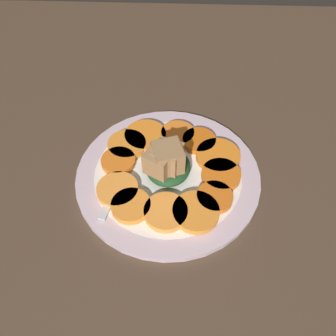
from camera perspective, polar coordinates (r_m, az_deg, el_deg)
The scene contains 16 objects.
table_slab at distance 53.14cm, azimuth 0.00°, elevation -2.10°, with size 120.00×120.00×2.00cm, color #4C3828.
plate at distance 51.93cm, azimuth 0.00°, elevation -1.10°, with size 28.94×28.94×1.05cm.
carrot_slice_0 at distance 56.39cm, azimuth 1.69°, elevation 5.99°, with size 5.69×5.69×1.05cm, color orange.
carrot_slice_1 at distance 56.17cm, azimuth -3.95°, elevation 5.64°, with size 7.06×7.06×1.05cm, color orange.
carrot_slice_2 at distance 54.99cm, azimuth -7.15°, elevation 4.03°, with size 6.40×6.40×1.05cm, color orange.
carrot_slice_3 at distance 52.80cm, azimuth -8.64°, elevation 1.19°, with size 5.47×5.47×1.05cm, color orange.
carrot_slice_4 at distance 49.38cm, azimuth -8.76°, elevation -3.75°, with size 6.24×6.24×1.05cm, color #F99438.
carrot_slice_5 at distance 47.54cm, azimuth -6.47°, elevation -6.54°, with size 5.75×5.75×1.05cm, color orange.
carrot_slice_6 at distance 46.71cm, azimuth -0.89°, elevation -7.63°, with size 6.27×6.27×1.05cm, color orange.
carrot_slice_7 at distance 46.87cm, azimuth 4.87°, elevation -7.61°, with size 6.71×6.71×1.05cm, color orange.
carrot_slice_8 at distance 48.53cm, azimuth 8.12°, elevation -5.04°, with size 5.34×5.34×1.05cm, color orange.
carrot_slice_9 at distance 51.13cm, azimuth 9.22°, elevation -1.18°, with size 6.07×6.07×1.05cm, color orange.
carrot_slice_10 at distance 53.54cm, azimuth 8.71°, elevation 2.10°, with size 7.13×7.13×1.05cm, color orange.
carrot_slice_11 at distance 55.43cm, azimuth 5.42°, elevation 4.73°, with size 5.62×5.62×1.05cm, color orange.
center_pile at distance 48.62cm, azimuth -0.23°, elevation 1.00°, with size 8.03×7.14×6.81cm.
fork at distance 52.49cm, azimuth -7.16°, elevation 0.49°, with size 19.41×6.27×0.40cm.
Camera 1 is at (31.83, 1.34, 43.53)cm, focal length 35.00 mm.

